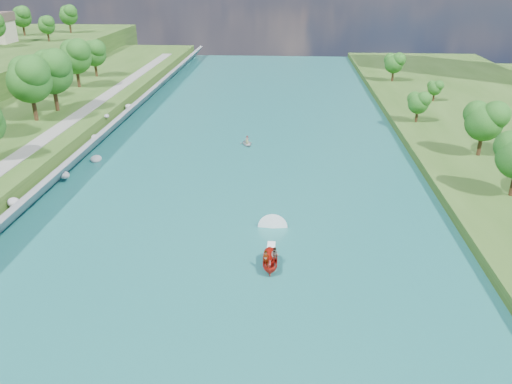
{
  "coord_description": "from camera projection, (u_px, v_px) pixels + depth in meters",
  "views": [
    {
      "loc": [
        6.81,
        -42.76,
        28.77
      ],
      "look_at": [
        3.0,
        15.56,
        2.5
      ],
      "focal_mm": 35.0,
      "sensor_mm": 36.0,
      "label": 1
    }
  ],
  "objects": [
    {
      "name": "trees_ridge",
      "position": [
        15.0,
        24.0,
        143.73
      ],
      "size": [
        22.42,
        63.33,
        10.59
      ],
      "color": "#154F16",
      "rests_on": "ridge_west"
    },
    {
      "name": "motorboat",
      "position": [
        270.0,
        255.0,
        53.26
      ],
      "size": [
        3.6,
        18.91,
        2.23
      ],
      "rotation": [
        0.0,
        0.0,
        3.17
      ],
      "color": "#B1190E",
      "rests_on": "river_water"
    },
    {
      "name": "riverside_path",
      "position": [
        5.0,
        165.0,
        69.8
      ],
      "size": [
        3.0,
        200.0,
        0.1
      ],
      "primitive_type": "cube",
      "color": "gray",
      "rests_on": "berm_west"
    },
    {
      "name": "riprap_bank",
      "position": [
        52.0,
        180.0,
        69.57
      ],
      "size": [
        4.42,
        236.0,
        4.05
      ],
      "color": "slate",
      "rests_on": "ground"
    },
    {
      "name": "ground",
      "position": [
        217.0,
        275.0,
        51.12
      ],
      "size": [
        260.0,
        260.0,
        0.0
      ],
      "primitive_type": "plane",
      "color": "#2D5119",
      "rests_on": "ground"
    },
    {
      "name": "raft",
      "position": [
        247.0,
        143.0,
        88.41
      ],
      "size": [
        3.0,
        3.6,
        1.7
      ],
      "rotation": [
        0.0,
        0.0,
        0.29
      ],
      "color": "#9A9CA2",
      "rests_on": "river_water"
    },
    {
      "name": "river_water",
      "position": [
        237.0,
        194.0,
        69.3
      ],
      "size": [
        55.0,
        240.0,
        0.1
      ],
      "primitive_type": "cube",
      "color": "#19615D",
      "rests_on": "ground"
    }
  ]
}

